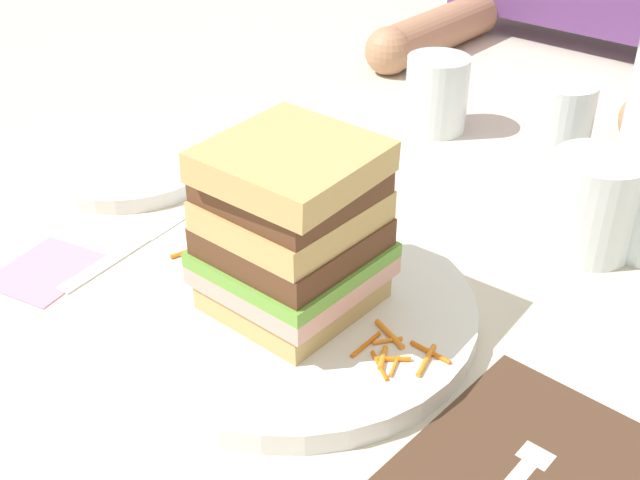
{
  "coord_description": "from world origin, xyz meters",
  "views": [
    {
      "loc": [
        0.34,
        -0.36,
        0.37
      ],
      "look_at": [
        0.01,
        0.02,
        0.06
      ],
      "focal_mm": 44.82,
      "sensor_mm": 36.0,
      "label": 1
    }
  ],
  "objects_px": {
    "empty_tumbler_0": "(559,124)",
    "empty_tumbler_1": "(437,94)",
    "main_plate": "(294,311)",
    "knife": "(143,238)",
    "juice_glass": "(592,210)",
    "napkin_dark": "(529,463)",
    "sandwich": "(293,229)",
    "side_plate": "(128,163)",
    "napkin_pink": "(47,270)"
  },
  "relations": [
    {
      "from": "main_plate",
      "to": "empty_tumbler_0",
      "type": "relative_size",
      "value": 3.15
    },
    {
      "from": "main_plate",
      "to": "napkin_pink",
      "type": "relative_size",
      "value": 3.34
    },
    {
      "from": "knife",
      "to": "juice_glass",
      "type": "distance_m",
      "value": 0.39
    },
    {
      "from": "empty_tumbler_0",
      "to": "napkin_pink",
      "type": "xyz_separation_m",
      "value": [
        -0.22,
        -0.46,
        -0.04
      ]
    },
    {
      "from": "napkin_dark",
      "to": "napkin_pink",
      "type": "distance_m",
      "value": 0.41
    },
    {
      "from": "empty_tumbler_0",
      "to": "sandwich",
      "type": "bearing_deg",
      "value": -93.62
    },
    {
      "from": "juice_glass",
      "to": "napkin_pink",
      "type": "bearing_deg",
      "value": -134.8
    },
    {
      "from": "main_plate",
      "to": "knife",
      "type": "relative_size",
      "value": 1.37
    },
    {
      "from": "sandwich",
      "to": "juice_glass",
      "type": "relative_size",
      "value": 1.53
    },
    {
      "from": "juice_glass",
      "to": "knife",
      "type": "bearing_deg",
      "value": -141.34
    },
    {
      "from": "napkin_dark",
      "to": "empty_tumbler_0",
      "type": "bearing_deg",
      "value": 114.99
    },
    {
      "from": "napkin_dark",
      "to": "sandwich",
      "type": "bearing_deg",
      "value": 176.42
    },
    {
      "from": "knife",
      "to": "juice_glass",
      "type": "bearing_deg",
      "value": 38.66
    },
    {
      "from": "knife",
      "to": "empty_tumbler_1",
      "type": "height_order",
      "value": "empty_tumbler_1"
    },
    {
      "from": "side_plate",
      "to": "napkin_dark",
      "type": "bearing_deg",
      "value": -10.05
    },
    {
      "from": "sandwich",
      "to": "empty_tumbler_1",
      "type": "bearing_deg",
      "value": 107.86
    },
    {
      "from": "main_plate",
      "to": "empty_tumbler_0",
      "type": "distance_m",
      "value": 0.38
    },
    {
      "from": "sandwich",
      "to": "empty_tumbler_0",
      "type": "distance_m",
      "value": 0.38
    },
    {
      "from": "knife",
      "to": "main_plate",
      "type": "bearing_deg",
      "value": 0.56
    },
    {
      "from": "napkin_dark",
      "to": "juice_glass",
      "type": "height_order",
      "value": "juice_glass"
    },
    {
      "from": "empty_tumbler_1",
      "to": "napkin_pink",
      "type": "xyz_separation_m",
      "value": [
        -0.08,
        -0.45,
        -0.04
      ]
    },
    {
      "from": "napkin_dark",
      "to": "side_plate",
      "type": "height_order",
      "value": "side_plate"
    },
    {
      "from": "sandwich",
      "to": "knife",
      "type": "xyz_separation_m",
      "value": [
        -0.18,
        -0.0,
        -0.08
      ]
    },
    {
      "from": "knife",
      "to": "side_plate",
      "type": "height_order",
      "value": "side_plate"
    },
    {
      "from": "knife",
      "to": "sandwich",
      "type": "bearing_deg",
      "value": 0.34
    },
    {
      "from": "main_plate",
      "to": "sandwich",
      "type": "bearing_deg",
      "value": -38.46
    },
    {
      "from": "juice_glass",
      "to": "empty_tumbler_0",
      "type": "height_order",
      "value": "same"
    },
    {
      "from": "napkin_dark",
      "to": "juice_glass",
      "type": "bearing_deg",
      "value": 107.96
    },
    {
      "from": "main_plate",
      "to": "side_plate",
      "type": "bearing_deg",
      "value": 165.74
    },
    {
      "from": "empty_tumbler_1",
      "to": "side_plate",
      "type": "bearing_deg",
      "value": -122.08
    },
    {
      "from": "main_plate",
      "to": "sandwich",
      "type": "height_order",
      "value": "sandwich"
    },
    {
      "from": "napkin_dark",
      "to": "empty_tumbler_0",
      "type": "distance_m",
      "value": 0.43
    },
    {
      "from": "sandwich",
      "to": "knife",
      "type": "distance_m",
      "value": 0.2
    },
    {
      "from": "empty_tumbler_0",
      "to": "empty_tumbler_1",
      "type": "bearing_deg",
      "value": -176.2
    },
    {
      "from": "main_plate",
      "to": "napkin_dark",
      "type": "relative_size",
      "value": 1.76
    },
    {
      "from": "napkin_dark",
      "to": "side_plate",
      "type": "distance_m",
      "value": 0.51
    },
    {
      "from": "empty_tumbler_0",
      "to": "side_plate",
      "type": "height_order",
      "value": "empty_tumbler_0"
    },
    {
      "from": "sandwich",
      "to": "napkin_dark",
      "type": "height_order",
      "value": "sandwich"
    },
    {
      "from": "empty_tumbler_0",
      "to": "main_plate",
      "type": "bearing_deg",
      "value": -93.76
    },
    {
      "from": "main_plate",
      "to": "knife",
      "type": "height_order",
      "value": "main_plate"
    },
    {
      "from": "sandwich",
      "to": "empty_tumbler_1",
      "type": "distance_m",
      "value": 0.38
    },
    {
      "from": "juice_glass",
      "to": "empty_tumbler_0",
      "type": "distance_m",
      "value": 0.17
    },
    {
      "from": "main_plate",
      "to": "empty_tumbler_1",
      "type": "relative_size",
      "value": 3.27
    },
    {
      "from": "side_plate",
      "to": "main_plate",
      "type": "bearing_deg",
      "value": -14.26
    },
    {
      "from": "main_plate",
      "to": "empty_tumbler_1",
      "type": "distance_m",
      "value": 0.38
    },
    {
      "from": "main_plate",
      "to": "napkin_dark",
      "type": "bearing_deg",
      "value": -3.75
    },
    {
      "from": "knife",
      "to": "juice_glass",
      "type": "height_order",
      "value": "juice_glass"
    },
    {
      "from": "sandwich",
      "to": "napkin_pink",
      "type": "xyz_separation_m",
      "value": [
        -0.2,
        -0.08,
        -0.08
      ]
    },
    {
      "from": "napkin_pink",
      "to": "napkin_dark",
      "type": "bearing_deg",
      "value": 10.11
    },
    {
      "from": "side_plate",
      "to": "empty_tumbler_0",
      "type": "bearing_deg",
      "value": 42.76
    }
  ]
}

